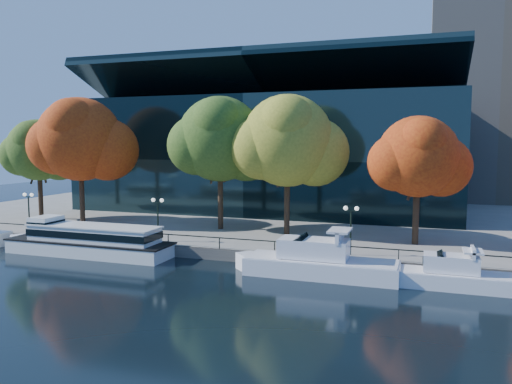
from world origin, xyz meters
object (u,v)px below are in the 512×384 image
(lamp_1, at_px, (158,209))
(lamp_2, at_px, (351,219))
(tree_4, at_px, (419,158))
(cruiser_near, at_px, (314,261))
(lamp_0, at_px, (29,203))
(tree_0, at_px, (39,151))
(tree_1, at_px, (81,141))
(tour_boat, at_px, (85,239))
(tree_3, at_px, (289,143))
(cruiser_far, at_px, (451,275))
(tree_2, at_px, (221,141))

(lamp_1, relative_size, lamp_2, 1.00)
(lamp_2, bearing_deg, tree_4, 50.67)
(cruiser_near, bearing_deg, lamp_0, 173.00)
(tree_0, xyz_separation_m, tree_1, (6.55, -0.65, 1.22))
(tour_boat, xyz_separation_m, tree_3, (16.31, 10.57, 8.75))
(tour_boat, bearing_deg, cruiser_far, -0.93)
(cruiser_near, relative_size, lamp_1, 3.19)
(cruiser_far, height_order, tree_3, tree_3)
(tree_1, bearing_deg, tree_3, 1.03)
(cruiser_far, xyz_separation_m, lamp_0, (-40.45, 3.74, 3.03))
(tour_boat, xyz_separation_m, lamp_1, (5.69, 3.24, 2.58))
(tree_0, relative_size, tree_2, 0.85)
(lamp_2, bearing_deg, tour_boat, -172.17)
(tree_2, bearing_deg, tour_boat, -128.42)
(tree_4, bearing_deg, cruiser_near, -126.10)
(cruiser_near, relative_size, tree_1, 0.90)
(cruiser_near, height_order, lamp_1, lamp_1)
(tree_0, relative_size, lamp_0, 2.96)
(tree_4, bearing_deg, lamp_2, -129.33)
(cruiser_near, xyz_separation_m, tree_1, (-29.36, 10.67, 9.18))
(tree_1, bearing_deg, cruiser_near, -19.97)
(cruiser_far, distance_m, tree_2, 26.83)
(cruiser_near, distance_m, lamp_0, 31.07)
(lamp_1, bearing_deg, tour_boat, -150.38)
(tree_3, bearing_deg, tree_4, -5.22)
(cruiser_far, xyz_separation_m, tree_2, (-22.26, 11.66, 9.40))
(cruiser_far, distance_m, lamp_1, 25.87)
(cruiser_near, distance_m, tree_1, 32.56)
(tree_4, relative_size, lamp_1, 2.87)
(tree_4, bearing_deg, tour_boat, -161.75)
(tour_boat, relative_size, lamp_2, 4.32)
(tree_2, height_order, lamp_0, tree_2)
(tree_2, bearing_deg, lamp_0, -156.48)
(tree_0, relative_size, tree_1, 0.83)
(lamp_0, bearing_deg, cruiser_far, -5.29)
(tree_2, xyz_separation_m, tree_3, (7.47, -0.58, -0.19))
(cruiser_far, relative_size, tree_2, 0.65)
(lamp_0, distance_m, lamp_2, 32.90)
(tree_4, bearing_deg, lamp_0, -170.72)
(tour_boat, xyz_separation_m, tree_0, (-14.55, 10.79, 7.71))
(tree_1, relative_size, tree_3, 1.03)
(tree_3, xyz_separation_m, tree_4, (12.33, -1.13, -1.39))
(tree_4, bearing_deg, lamp_1, -164.86)
(tree_0, height_order, lamp_0, tree_0)
(lamp_1, bearing_deg, cruiser_near, -13.53)
(lamp_2, bearing_deg, tree_2, 151.72)
(tree_0, bearing_deg, tree_1, -5.67)
(tree_4, relative_size, lamp_2, 2.87)
(cruiser_far, distance_m, tree_4, 12.89)
(cruiser_near, bearing_deg, tree_1, 160.03)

